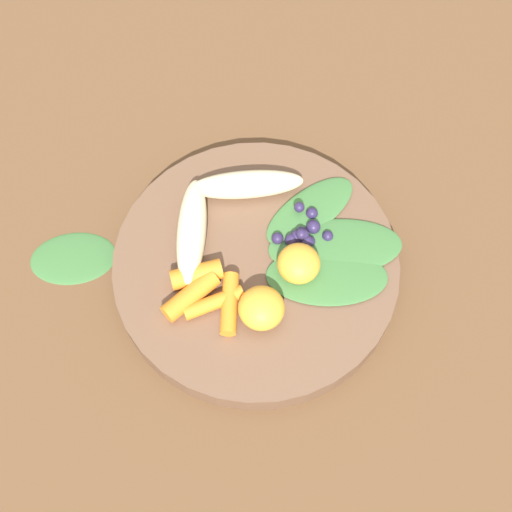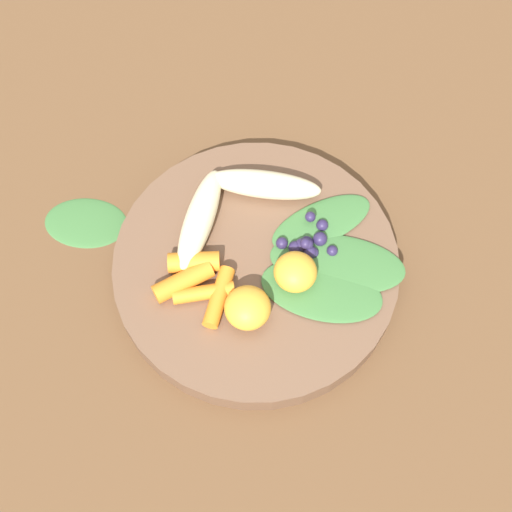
# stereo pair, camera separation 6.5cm
# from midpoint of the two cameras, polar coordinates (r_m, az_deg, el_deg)

# --- Properties ---
(ground_plane) EXTENTS (2.40, 2.40, 0.00)m
(ground_plane) POSITION_cam_midpoint_polar(r_m,az_deg,el_deg) (0.69, -2.71, -1.68)
(ground_plane) COLOR brown
(bowl) EXTENTS (0.28, 0.28, 0.03)m
(bowl) POSITION_cam_midpoint_polar(r_m,az_deg,el_deg) (0.67, -2.76, -1.18)
(bowl) COLOR brown
(bowl) RESTS_ON ground_plane
(banana_peeled_left) EXTENTS (0.07, 0.12, 0.03)m
(banana_peeled_left) POSITION_cam_midpoint_polar(r_m,az_deg,el_deg) (0.67, -8.18, 1.85)
(banana_peeled_left) COLOR beige
(banana_peeled_left) RESTS_ON bowl
(banana_peeled_right) EXTENTS (0.12, 0.06, 0.03)m
(banana_peeled_right) POSITION_cam_midpoint_polar(r_m,az_deg,el_deg) (0.69, -3.49, 5.73)
(banana_peeled_right) COLOR beige
(banana_peeled_right) RESTS_ON bowl
(orange_segment_near) EXTENTS (0.04, 0.04, 0.03)m
(orange_segment_near) POSITION_cam_midpoint_polar(r_m,az_deg,el_deg) (0.64, 0.71, -0.92)
(orange_segment_near) COLOR #F4A833
(orange_segment_near) RESTS_ON bowl
(orange_segment_far) EXTENTS (0.04, 0.04, 0.03)m
(orange_segment_far) POSITION_cam_midpoint_polar(r_m,az_deg,el_deg) (0.62, -2.52, -4.68)
(orange_segment_far) COLOR #F4A833
(orange_segment_far) RESTS_ON bowl
(carrot_front) EXTENTS (0.05, 0.02, 0.02)m
(carrot_front) POSITION_cam_midpoint_polar(r_m,az_deg,el_deg) (0.65, -7.76, -2.18)
(carrot_front) COLOR orange
(carrot_front) RESTS_ON bowl
(carrot_mid_left) EXTENTS (0.06, 0.04, 0.02)m
(carrot_mid_left) POSITION_cam_midpoint_polar(r_m,az_deg,el_deg) (0.64, -8.40, -3.59)
(carrot_mid_left) COLOR orange
(carrot_mid_left) RESTS_ON bowl
(carrot_mid_right) EXTENTS (0.06, 0.02, 0.01)m
(carrot_mid_right) POSITION_cam_midpoint_polar(r_m,az_deg,el_deg) (0.64, -6.49, -4.20)
(carrot_mid_right) COLOR orange
(carrot_mid_right) RESTS_ON bowl
(carrot_rear) EXTENTS (0.04, 0.06, 0.02)m
(carrot_rear) POSITION_cam_midpoint_polar(r_m,az_deg,el_deg) (0.64, -5.15, -4.31)
(carrot_rear) COLOR orange
(carrot_rear) RESTS_ON bowl
(blueberry_pile) EXTENTS (0.06, 0.05, 0.02)m
(blueberry_pile) POSITION_cam_midpoint_polar(r_m,az_deg,el_deg) (0.67, 1.18, 1.67)
(blueberry_pile) COLOR #2D234C
(blueberry_pile) RESTS_ON bowl
(coconut_shred_patch) EXTENTS (0.05, 0.05, 0.00)m
(coconut_shred_patch) POSITION_cam_midpoint_polar(r_m,az_deg,el_deg) (0.66, 0.91, -0.90)
(coconut_shred_patch) COLOR white
(coconut_shred_patch) RESTS_ON bowl
(kale_leaf_left) EXTENTS (0.13, 0.10, 0.00)m
(kale_leaf_left) POSITION_cam_midpoint_polar(r_m,az_deg,el_deg) (0.65, 3.12, -1.99)
(kale_leaf_left) COLOR #3D7038
(kale_leaf_left) RESTS_ON bowl
(kale_leaf_right) EXTENTS (0.14, 0.09, 0.00)m
(kale_leaf_right) POSITION_cam_midpoint_polar(r_m,az_deg,el_deg) (0.67, 3.89, 0.49)
(kale_leaf_right) COLOR #3D7038
(kale_leaf_right) RESTS_ON bowl
(kale_leaf_rear) EXTENTS (0.12, 0.08, 0.00)m
(kale_leaf_rear) POSITION_cam_midpoint_polar(r_m,az_deg,el_deg) (0.68, 1.85, 3.55)
(kale_leaf_rear) COLOR #3D7038
(kale_leaf_rear) RESTS_ON bowl
(kale_leaf_stray) EXTENTS (0.10, 0.08, 0.01)m
(kale_leaf_stray) POSITION_cam_midpoint_polar(r_m,az_deg,el_deg) (0.72, -17.57, -0.36)
(kale_leaf_stray) COLOR #3D7038
(kale_leaf_stray) RESTS_ON ground_plane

